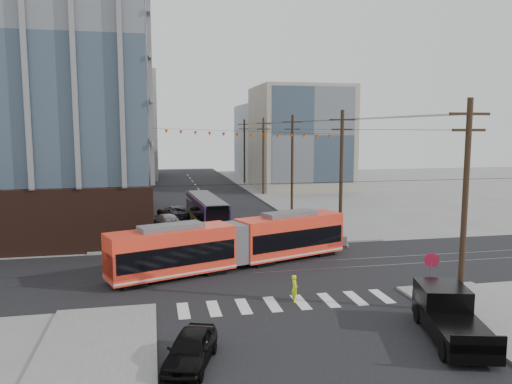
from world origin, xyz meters
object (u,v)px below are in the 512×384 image
(streetcar, at_px, (235,244))
(black_sedan, at_px, (190,349))
(city_bus, at_px, (206,212))
(pickup_truck, at_px, (453,319))

(streetcar, relative_size, black_sedan, 4.27)
(city_bus, distance_m, pickup_truck, 29.03)
(pickup_truck, bearing_deg, black_sedan, -164.86)
(streetcar, bearing_deg, city_bus, 71.79)
(streetcar, height_order, black_sedan, streetcar)
(streetcar, height_order, city_bus, streetcar)
(city_bus, height_order, black_sedan, city_bus)
(streetcar, xyz_separation_m, city_bus, (-0.44, 14.14, -0.13))
(streetcar, distance_m, pickup_truck, 15.73)
(city_bus, height_order, pickup_truck, city_bus)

